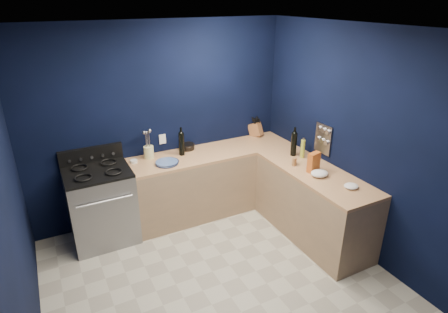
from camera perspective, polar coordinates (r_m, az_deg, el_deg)
floor at (r=4.23m, az=-0.41°, el=-19.06°), size 3.50×3.50×0.02m
ceiling at (r=3.13m, az=-0.55°, el=19.08°), size 3.50×3.50×0.02m
wall_back at (r=5.00m, az=-9.69°, el=5.09°), size 3.50×0.02×2.60m
wall_right at (r=4.49m, az=19.99°, el=1.82°), size 0.02×3.50×2.60m
wall_left at (r=3.20m, az=-30.20°, el=-9.03°), size 0.02×3.50×2.60m
wall_front at (r=2.33m, az=20.92°, el=-20.17°), size 3.50×0.02×2.60m
cab_back at (r=5.26m, az=-1.70°, el=-3.92°), size 2.30×0.63×0.86m
top_back at (r=5.07m, az=-1.76°, el=0.60°), size 2.30×0.63×0.04m
cab_right at (r=4.83m, az=13.45°, el=-7.30°), size 0.63×1.67×0.86m
top_right at (r=4.62m, az=13.97°, el=-2.49°), size 0.63×1.67×0.04m
gas_range at (r=4.86m, az=-18.24°, el=-7.31°), size 0.76×0.66×0.92m
oven_door at (r=4.59m, az=-17.50°, el=-9.26°), size 0.59×0.02×0.42m
cooktop at (r=4.64m, az=-18.97°, el=-2.25°), size 0.76×0.66×0.03m
backguard at (r=4.87m, az=-19.73°, el=0.24°), size 0.76×0.06×0.20m
spice_panel at (r=4.87m, az=14.99°, el=2.62°), size 0.02×0.28×0.38m
wall_outlet at (r=5.05m, az=-9.44°, el=2.65°), size 0.09×0.02×0.13m
plate_stack at (r=4.72m, az=-8.77°, el=-0.95°), size 0.37×0.37×0.04m
ramekin at (r=4.85m, az=-13.67°, el=-0.71°), size 0.10×0.10×0.04m
utensil_crock at (r=4.92m, az=-11.47°, el=0.65°), size 0.13×0.13×0.16m
wine_bottle_back at (r=4.92m, az=-6.54°, el=1.90°), size 0.10×0.10×0.30m
lemon_basket at (r=5.14m, az=-5.70°, el=1.53°), size 0.25×0.25×0.08m
knife_block at (r=5.61m, az=4.85°, el=4.14°), size 0.20×0.25×0.24m
wine_bottle_right at (r=4.96m, az=10.67°, el=1.85°), size 0.10×0.10×0.31m
oil_bottle at (r=4.93m, az=11.99°, el=1.17°), size 0.06×0.06×0.24m
spice_jar_near at (r=4.69m, az=10.70°, el=-0.83°), size 0.06×0.06×0.10m
spice_jar_far at (r=4.74m, az=10.78°, el=-0.63°), size 0.06×0.06×0.10m
crouton_bag at (r=4.56m, az=13.60°, el=-0.86°), size 0.18×0.11×0.24m
towel_front at (r=4.49m, az=14.44°, el=-2.52°), size 0.25×0.22×0.07m
towel_end at (r=4.33m, az=18.95°, el=-4.31°), size 0.19×0.17×0.05m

